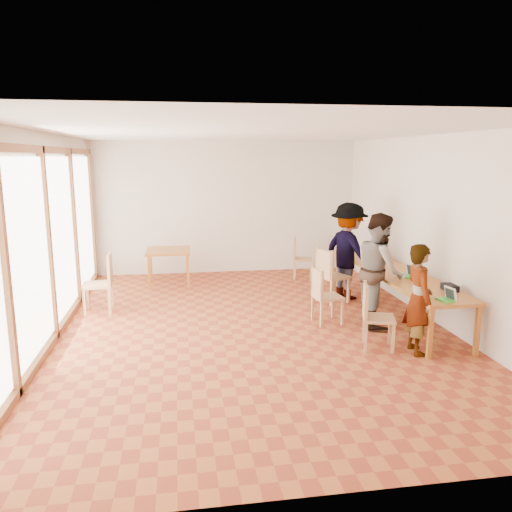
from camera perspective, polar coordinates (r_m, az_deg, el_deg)
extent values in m
plane|color=#A45127|center=(7.93, -0.48, -8.24)|extent=(8.00, 8.00, 0.00)
cube|color=beige|center=(11.51, -3.42, 5.53)|extent=(6.00, 0.10, 3.00)
cube|color=beige|center=(3.75, 8.54, -6.76)|extent=(6.00, 0.10, 3.00)
cube|color=beige|center=(8.53, 19.89, 2.86)|extent=(0.10, 8.00, 3.00)
cube|color=white|center=(7.72, -22.81, 1.82)|extent=(0.10, 8.00, 3.00)
cube|color=white|center=(7.49, -0.52, 14.11)|extent=(6.00, 8.00, 0.04)
cube|color=#AC7226|center=(8.78, 15.50, -1.80)|extent=(0.80, 4.00, 0.05)
cube|color=#AC7226|center=(7.07, 19.28, -8.37)|extent=(0.06, 0.06, 0.70)
cube|color=#AC7226|center=(10.50, 9.37, -1.51)|extent=(0.06, 0.06, 0.70)
cube|color=#AC7226|center=(7.41, 23.97, -7.83)|extent=(0.06, 0.06, 0.70)
cube|color=#AC7226|center=(10.73, 12.82, -1.37)|extent=(0.06, 0.06, 0.70)
cube|color=#AC7226|center=(10.53, -9.98, 0.58)|extent=(0.90, 0.90, 0.05)
cube|color=#AC7226|center=(10.24, -12.12, -1.95)|extent=(0.05, 0.05, 0.70)
cube|color=#AC7226|center=(11.00, -11.91, -1.02)|extent=(0.05, 0.05, 0.70)
cube|color=#AC7226|center=(10.23, -7.75, -1.82)|extent=(0.05, 0.05, 0.70)
cube|color=#AC7226|center=(10.99, -7.84, -0.90)|extent=(0.05, 0.05, 0.70)
cube|color=tan|center=(7.22, 13.86, -6.92)|extent=(0.53, 0.53, 0.04)
cube|color=tan|center=(7.13, 12.40, -5.03)|extent=(0.16, 0.42, 0.45)
cube|color=tan|center=(8.14, 8.21, -4.65)|extent=(0.47, 0.47, 0.04)
cube|color=tan|center=(8.00, 7.01, -3.11)|extent=(0.09, 0.42, 0.44)
cube|color=tan|center=(9.31, 8.82, -2.33)|extent=(0.62, 0.62, 0.04)
cube|color=tan|center=(9.11, 7.86, -0.86)|extent=(0.22, 0.45, 0.49)
cube|color=tan|center=(11.04, 5.38, -0.37)|extent=(0.52, 0.52, 0.04)
cube|color=tan|center=(10.99, 4.42, 0.87)|extent=(0.15, 0.41, 0.44)
cube|color=tan|center=(8.99, -17.66, -3.16)|extent=(0.50, 0.50, 0.05)
cube|color=tan|center=(8.90, -16.38, -1.40)|extent=(0.06, 0.48, 0.50)
imported|color=gray|center=(7.12, 18.09, -4.70)|extent=(0.40, 0.58, 1.52)
imported|color=gray|center=(8.10, 13.89, -1.53)|extent=(0.79, 0.96, 1.80)
imported|color=gray|center=(9.50, 10.51, 0.53)|extent=(1.10, 1.35, 1.82)
cube|color=green|center=(7.19, 20.82, -4.72)|extent=(0.20, 0.25, 0.02)
cube|color=white|center=(7.22, 21.34, -4.02)|extent=(0.10, 0.21, 0.19)
cube|color=green|center=(8.37, 16.90, -2.24)|extent=(0.25, 0.30, 0.03)
cube|color=white|center=(8.41, 17.40, -1.54)|extent=(0.14, 0.25, 0.22)
cube|color=green|center=(9.73, 13.32, -0.21)|extent=(0.26, 0.31, 0.03)
cube|color=white|center=(9.77, 13.75, 0.39)|extent=(0.16, 0.25, 0.22)
imported|color=gold|center=(10.14, 13.57, 0.46)|extent=(0.16, 0.16, 0.10)
cylinder|color=#157534|center=(10.24, 10.14, 1.21)|extent=(0.07, 0.07, 0.28)
cylinder|color=silver|center=(8.30, 16.52, -2.10)|extent=(0.07, 0.07, 0.09)
cylinder|color=white|center=(8.40, 15.64, -2.00)|extent=(0.08, 0.08, 0.06)
cube|color=#E04797|center=(9.91, 10.95, 0.07)|extent=(0.05, 0.10, 0.01)
cube|color=black|center=(7.74, 21.27, -3.38)|extent=(0.16, 0.26, 0.09)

